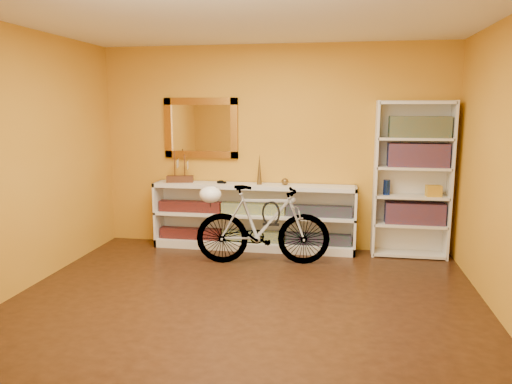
% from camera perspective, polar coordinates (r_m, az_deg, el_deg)
% --- Properties ---
extents(floor, '(4.50, 4.00, 0.01)m').
position_cam_1_polar(floor, '(4.64, -1.52, -13.20)').
color(floor, black).
rests_on(floor, ground).
extents(ceiling, '(4.50, 4.00, 0.01)m').
position_cam_1_polar(ceiling, '(4.34, -1.69, 20.37)').
color(ceiling, silver).
rests_on(ceiling, ground).
extents(back_wall, '(4.50, 0.01, 2.60)m').
position_cam_1_polar(back_wall, '(6.27, 2.05, 5.20)').
color(back_wall, '#C2801D').
rests_on(back_wall, ground).
extents(left_wall, '(0.01, 4.00, 2.60)m').
position_cam_1_polar(left_wall, '(5.23, -26.62, 3.20)').
color(left_wall, '#C2801D').
rests_on(left_wall, ground).
extents(gilt_mirror, '(0.98, 0.06, 0.78)m').
position_cam_1_polar(gilt_mirror, '(6.41, -6.50, 7.49)').
color(gilt_mirror, '#8C5719').
rests_on(gilt_mirror, back_wall).
extents(wall_socket, '(0.09, 0.02, 0.09)m').
position_cam_1_polar(wall_socket, '(6.36, 10.05, -4.47)').
color(wall_socket, silver).
rests_on(wall_socket, back_wall).
extents(console_unit, '(2.60, 0.35, 0.85)m').
position_cam_1_polar(console_unit, '(6.25, -0.30, -2.93)').
color(console_unit, silver).
rests_on(console_unit, floor).
extents(cd_row_lower, '(2.50, 0.13, 0.14)m').
position_cam_1_polar(cd_row_lower, '(6.29, -0.33, -5.23)').
color(cd_row_lower, black).
rests_on(cd_row_lower, console_unit).
extents(cd_row_upper, '(2.50, 0.13, 0.14)m').
position_cam_1_polar(cd_row_upper, '(6.21, -0.34, -1.98)').
color(cd_row_upper, navy).
rests_on(cd_row_upper, console_unit).
extents(model_ship, '(0.36, 0.20, 0.41)m').
position_cam_1_polar(model_ship, '(6.39, -8.98, 2.95)').
color(model_ship, '#3F2011').
rests_on(model_ship, console_unit).
extents(toy_car, '(0.00, 0.00, 0.00)m').
position_cam_1_polar(toy_car, '(6.26, -4.06, 1.03)').
color(toy_car, black).
rests_on(toy_car, console_unit).
extents(bronze_ornament, '(0.07, 0.07, 0.39)m').
position_cam_1_polar(bronze_ornament, '(6.13, 0.40, 2.68)').
color(bronze_ornament, brown).
rests_on(bronze_ornament, console_unit).
extents(decorative_orb, '(0.09, 0.09, 0.09)m').
position_cam_1_polar(decorative_orb, '(6.11, 3.43, 1.23)').
color(decorative_orb, brown).
rests_on(decorative_orb, console_unit).
extents(bookcase, '(0.90, 0.30, 1.90)m').
position_cam_1_polar(bookcase, '(6.15, 17.90, 1.34)').
color(bookcase, silver).
rests_on(bookcase, floor).
extents(book_row_a, '(0.70, 0.22, 0.26)m').
position_cam_1_polar(book_row_a, '(6.22, 18.16, -2.36)').
color(book_row_a, maroon).
rests_on(book_row_a, bookcase).
extents(book_row_b, '(0.70, 0.22, 0.28)m').
position_cam_1_polar(book_row_b, '(6.12, 18.52, 4.15)').
color(book_row_b, maroon).
rests_on(book_row_b, bookcase).
extents(book_row_c, '(0.70, 0.22, 0.25)m').
position_cam_1_polar(book_row_c, '(6.10, 18.69, 7.28)').
color(book_row_c, '#195058').
rests_on(book_row_c, bookcase).
extents(travel_mug, '(0.08, 0.08, 0.18)m').
position_cam_1_polar(travel_mug, '(6.11, 15.13, 0.54)').
color(travel_mug, navy).
rests_on(travel_mug, bookcase).
extents(red_tin, '(0.14, 0.14, 0.17)m').
position_cam_1_polar(red_tin, '(6.10, 16.29, 7.02)').
color(red_tin, maroon).
rests_on(red_tin, bookcase).
extents(yellow_bag, '(0.18, 0.13, 0.13)m').
position_cam_1_polar(yellow_bag, '(6.17, 20.19, 0.12)').
color(yellow_bag, gold).
rests_on(yellow_bag, bookcase).
extents(bicycle, '(0.62, 1.63, 0.94)m').
position_cam_1_polar(bicycle, '(5.65, 0.81, -3.89)').
color(bicycle, silver).
rests_on(bicycle, floor).
extents(helmet, '(0.26, 0.25, 0.19)m').
position_cam_1_polar(helmet, '(5.62, -5.40, -0.29)').
color(helmet, white).
rests_on(helmet, bicycle).
extents(u_lock, '(0.21, 0.02, 0.21)m').
position_cam_1_polar(u_lock, '(5.61, 1.77, -2.50)').
color(u_lock, black).
rests_on(u_lock, bicycle).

